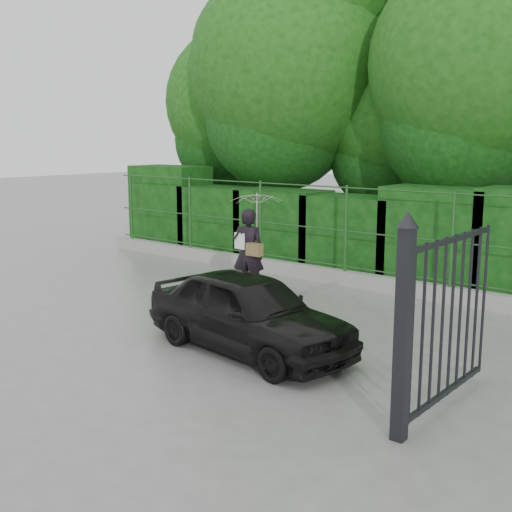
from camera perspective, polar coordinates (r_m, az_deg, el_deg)
The scene contains 8 objects.
ground at distance 10.53m, azimuth -7.19°, elevation -6.49°, with size 80.00×80.00×0.00m, color gray.
kerb at distance 13.86m, azimuth 6.47°, elevation -1.72°, with size 14.00×0.25×0.30m, color #9E9E99.
fence at distance 13.56m, azimuth 7.34°, elevation 2.50°, with size 14.13×0.06×1.80m.
hedge at distance 14.57m, azimuth 8.52°, elevation 2.20°, with size 14.20×1.20×2.29m.
trees at distance 15.95m, azimuth 17.05°, elevation 15.63°, with size 17.10×6.15×8.08m.
gate at distance 6.99m, azimuth 14.72°, elevation -5.38°, with size 0.22×2.33×2.36m.
woman at distance 12.29m, azimuth -0.23°, elevation 2.47°, with size 1.02×1.02×2.05m.
car at distance 9.26m, azimuth -0.66°, elevation -5.00°, with size 1.39×3.45×1.17m, color black.
Camera 1 is at (7.39, -6.86, 3.05)m, focal length 45.00 mm.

